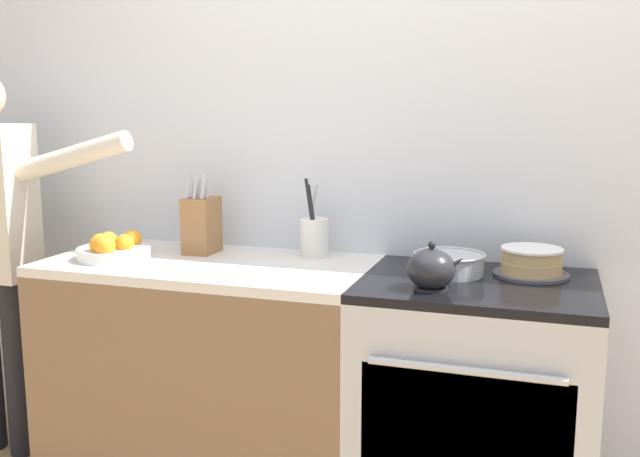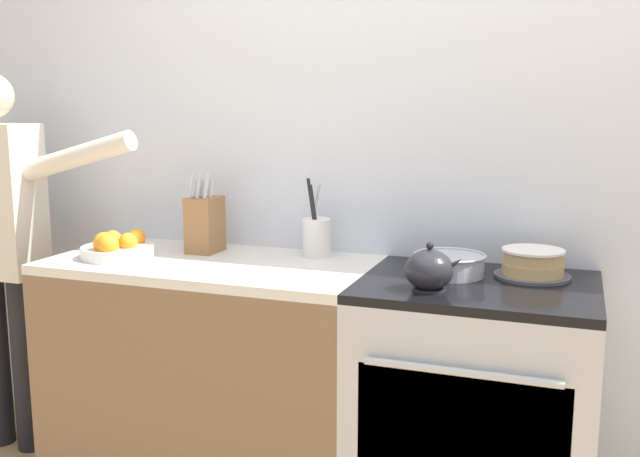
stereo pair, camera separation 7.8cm
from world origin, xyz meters
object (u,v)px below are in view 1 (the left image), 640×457
at_px(stove_range, 473,410).
at_px(layer_cake, 531,263).
at_px(knife_block, 201,224).
at_px(fruit_bowl, 113,249).
at_px(tea_kettle, 432,269).
at_px(mixing_bowl, 449,263).
at_px(utensil_crock, 314,236).

relative_size(stove_range, layer_cake, 3.58).
relative_size(knife_block, fruit_bowl, 1.16).
relative_size(layer_cake, tea_kettle, 1.36).
height_order(stove_range, fruit_bowl, fruit_bowl).
bearing_deg(mixing_bowl, utensil_crock, 166.09).
height_order(utensil_crock, fruit_bowl, utensil_crock).
xyz_separation_m(layer_cake, utensil_crock, (-0.79, 0.06, 0.03)).
xyz_separation_m(stove_range, fruit_bowl, (-1.32, -0.08, 0.49)).
relative_size(tea_kettle, mixing_bowl, 0.75).
height_order(stove_range, utensil_crock, utensil_crock).
xyz_separation_m(tea_kettle, mixing_bowl, (0.02, 0.22, -0.03)).
distance_m(layer_cake, utensil_crock, 0.79).
xyz_separation_m(tea_kettle, knife_block, (-0.94, 0.28, 0.05)).
height_order(stove_range, knife_block, knife_block).
height_order(knife_block, utensil_crock, knife_block).
bearing_deg(layer_cake, stove_range, -140.01).
height_order(tea_kettle, fruit_bowl, tea_kettle).
xyz_separation_m(mixing_bowl, utensil_crock, (-0.52, 0.13, 0.04)).
bearing_deg(knife_block, stove_range, -7.01).
relative_size(layer_cake, mixing_bowl, 1.02).
bearing_deg(fruit_bowl, utensil_crock, 21.87).
xyz_separation_m(stove_range, tea_kettle, (-0.13, -0.15, 0.51)).
relative_size(stove_range, knife_block, 2.86).
bearing_deg(mixing_bowl, tea_kettle, -96.29).
bearing_deg(layer_cake, utensil_crock, 175.34).
bearing_deg(utensil_crock, layer_cake, -4.66).
xyz_separation_m(mixing_bowl, knife_block, (-0.96, 0.06, 0.07)).
bearing_deg(utensil_crock, tea_kettle, -34.72).
bearing_deg(fruit_bowl, mixing_bowl, 6.96).
height_order(mixing_bowl, utensil_crock, utensil_crock).
height_order(mixing_bowl, knife_block, knife_block).
distance_m(mixing_bowl, knife_block, 0.97).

